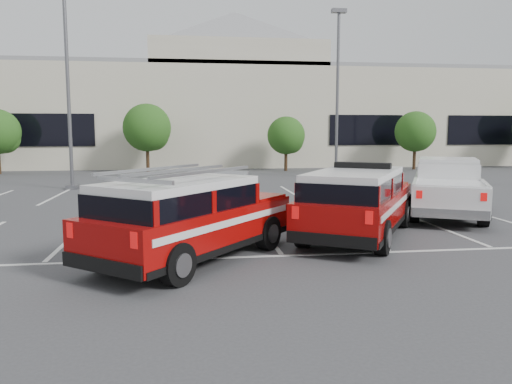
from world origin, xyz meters
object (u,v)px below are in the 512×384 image
tree_mid_right (287,137)px  tree_right (416,133)px  white_pickup (447,192)px  light_pole_mid (337,94)px  convention_building (213,111)px  ladder_suv (190,224)px  fire_chief_suv (358,207)px  light_pole_left (68,85)px  tree_mid_left (148,129)px

tree_mid_right → tree_right: (10.00, 0.00, 0.27)m
white_pickup → tree_right: bearing=94.5°
tree_right → light_pole_mid: bearing=-143.2°
convention_building → ladder_suv: bearing=-93.8°
convention_building → light_pole_mid: size_ratio=5.86×
tree_right → fire_chief_suv: (-12.64, -23.12, -1.93)m
light_pole_left → fire_chief_suv: light_pole_left is taller
convention_building → tree_right: bearing=-33.4°
light_pole_mid → white_pickup: 14.44m
light_pole_left → fire_chief_suv: bearing=-51.4°
tree_mid_left → light_pole_mid: (11.91, -6.05, 2.14)m
white_pickup → tree_mid_left: bearing=147.7°
tree_mid_right → light_pole_left: 16.72m
tree_right → light_pole_left: bearing=-156.5°
convention_building → light_pole_mid: bearing=-66.7°
fire_chief_suv → white_pickup: size_ratio=0.91×
tree_mid_left → tree_right: 20.00m
tree_mid_left → tree_mid_right: 10.01m
tree_right → white_pickup: (-8.20, -19.80, -1.99)m
convention_building → tree_mid_left: convention_building is taller
light_pole_mid → fire_chief_suv: bearing=-104.9°
tree_mid_right → white_pickup: tree_mid_right is taller
tree_right → light_pole_left: (-23.09, -10.05, 2.41)m
convention_building → light_pole_left: convention_building is taller
convention_building → ladder_suv: convention_building is taller
light_pole_left → fire_chief_suv: (10.45, -13.07, -4.35)m
light_pole_mid → ladder_suv: (-9.15, -18.97, -4.34)m
tree_mid_right → ladder_suv: size_ratio=0.73×
tree_right → tree_mid_left: bearing=180.0°
light_pole_mid → tree_mid_right: bearing=107.5°
tree_right → ladder_suv: (-17.24, -25.02, -1.93)m
tree_mid_left → light_pole_left: bearing=-107.1°
light_pole_mid → ladder_suv: size_ratio=1.86×
tree_mid_left → light_pole_left: size_ratio=0.47×
fire_chief_suv → light_pole_left: bearing=160.1°
convention_building → tree_mid_right: 11.20m
tree_mid_left → white_pickup: (11.80, -19.80, -2.26)m
ladder_suv → tree_mid_left: bearing=135.5°
white_pickup → ladder_suv: ladder_suv is taller
tree_mid_left → light_pole_mid: bearing=-26.9°
tree_mid_left → light_pole_left: light_pole_left is taller
tree_mid_left → tree_right: size_ratio=1.10×
light_pole_left → white_pickup: 18.34m
tree_mid_left → white_pickup: size_ratio=0.73×
convention_building → fire_chief_suv: convention_building is taller
tree_right → white_pickup: size_ratio=0.66×
tree_mid_right → ladder_suv: (-7.24, -25.02, -1.66)m
convention_building → light_pole_mid: convention_building is taller
fire_chief_suv → ladder_suv: (-4.60, -1.90, 0.01)m
convention_building → tree_right: (14.91, -9.82, -1.95)m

